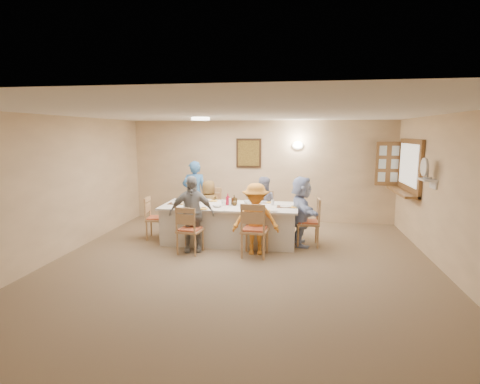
# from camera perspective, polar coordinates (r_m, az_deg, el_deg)

# --- Properties ---
(ground) EXTENTS (7.00, 7.00, 0.00)m
(ground) POSITION_cam_1_polar(r_m,az_deg,el_deg) (6.24, -0.14, -11.65)
(ground) COLOR #897157
(room_walls) EXTENTS (7.00, 7.00, 7.00)m
(room_walls) POSITION_cam_1_polar(r_m,az_deg,el_deg) (5.88, -0.15, 2.30)
(room_walls) COLOR tan
(room_walls) RESTS_ON ground
(wall_picture) EXTENTS (0.62, 0.05, 0.72)m
(wall_picture) POSITION_cam_1_polar(r_m,az_deg,el_deg) (9.32, 1.33, 5.95)
(wall_picture) COLOR #3D2615
(wall_picture) RESTS_ON room_walls
(wall_sconce) EXTENTS (0.26, 0.09, 0.18)m
(wall_sconce) POSITION_cam_1_polar(r_m,az_deg,el_deg) (9.21, 8.79, 7.05)
(wall_sconce) COLOR white
(wall_sconce) RESTS_ON room_walls
(ceiling_light) EXTENTS (0.36, 0.36, 0.05)m
(ceiling_light) POSITION_cam_1_polar(r_m,az_deg,el_deg) (7.52, -6.03, 11.02)
(ceiling_light) COLOR white
(ceiling_light) RESTS_ON room_walls
(serving_hatch) EXTENTS (0.06, 1.50, 1.15)m
(serving_hatch) POSITION_cam_1_polar(r_m,az_deg,el_deg) (8.52, 24.48, 3.49)
(serving_hatch) COLOR brown
(serving_hatch) RESTS_ON room_walls
(hatch_sill) EXTENTS (0.30, 1.50, 0.05)m
(hatch_sill) POSITION_cam_1_polar(r_m,az_deg,el_deg) (8.54, 23.48, 0.02)
(hatch_sill) COLOR brown
(hatch_sill) RESTS_ON room_walls
(shutter_door) EXTENTS (0.55, 0.04, 1.00)m
(shutter_door) POSITION_cam_1_polar(r_m,az_deg,el_deg) (9.19, 21.65, 4.01)
(shutter_door) COLOR brown
(shutter_door) RESTS_ON room_walls
(fan_shelf) EXTENTS (0.22, 0.36, 0.03)m
(fan_shelf) POSITION_cam_1_polar(r_m,az_deg,el_deg) (7.22, 26.67, 1.68)
(fan_shelf) COLOR white
(fan_shelf) RESTS_ON room_walls
(desk_fan) EXTENTS (0.30, 0.30, 0.28)m
(desk_fan) POSITION_cam_1_polar(r_m,az_deg,el_deg) (7.19, 26.53, 2.87)
(desk_fan) COLOR #A5A5A8
(desk_fan) RESTS_ON fan_shelf
(dining_table) EXTENTS (2.71, 1.15, 0.76)m
(dining_table) POSITION_cam_1_polar(r_m,az_deg,el_deg) (7.61, -1.55, -4.83)
(dining_table) COLOR silver
(dining_table) RESTS_ON ground
(chair_back_left) EXTENTS (0.51, 0.51, 0.98)m
(chair_back_left) POSITION_cam_1_polar(r_m,az_deg,el_deg) (8.47, -4.58, -2.67)
(chair_back_left) COLOR tan
(chair_back_left) RESTS_ON ground
(chair_back_right) EXTENTS (0.48, 0.48, 0.92)m
(chair_back_right) POSITION_cam_1_polar(r_m,az_deg,el_deg) (8.28, 3.53, -3.12)
(chair_back_right) COLOR tan
(chair_back_right) RESTS_ON ground
(chair_front_left) EXTENTS (0.49, 0.49, 0.89)m
(chair_front_left) POSITION_cam_1_polar(r_m,az_deg,el_deg) (6.97, -7.62, -5.64)
(chair_front_left) COLOR tan
(chair_front_left) RESTS_ON ground
(chair_front_right) EXTENTS (0.51, 0.51, 1.00)m
(chair_front_right) POSITION_cam_1_polar(r_m,az_deg,el_deg) (6.73, 2.28, -5.66)
(chair_front_right) COLOR tan
(chair_front_right) RESTS_ON ground
(chair_left_end) EXTENTS (0.47, 0.47, 0.89)m
(chair_left_end) POSITION_cam_1_polar(r_m,az_deg,el_deg) (8.01, -12.55, -3.86)
(chair_left_end) COLOR tan
(chair_left_end) RESTS_ON ground
(chair_right_end) EXTENTS (0.48, 0.48, 0.95)m
(chair_right_end) POSITION_cam_1_polar(r_m,az_deg,el_deg) (7.47, 10.26, -4.48)
(chair_right_end) COLOR tan
(chair_right_end) RESTS_ON ground
(diner_back_left) EXTENTS (0.63, 0.46, 1.17)m
(diner_back_left) POSITION_cam_1_polar(r_m,az_deg,el_deg) (8.34, -4.78, -2.18)
(diner_back_left) COLOR brown
(diner_back_left) RESTS_ON ground
(diner_back_right) EXTENTS (0.63, 0.49, 1.27)m
(diner_back_right) POSITION_cam_1_polar(r_m,az_deg,el_deg) (8.13, 3.47, -2.10)
(diner_back_right) COLOR #878BA9
(diner_back_right) RESTS_ON ground
(diner_front_left) EXTENTS (0.97, 0.68, 1.42)m
(diner_front_left) POSITION_cam_1_polar(r_m,az_deg,el_deg) (7.02, -7.39, -3.31)
(diner_front_left) COLOR #969696
(diner_front_left) RESTS_ON ground
(diner_front_right) EXTENTS (0.92, 0.62, 1.31)m
(diner_front_right) POSITION_cam_1_polar(r_m,az_deg,el_deg) (6.81, 2.40, -4.13)
(diner_front_right) COLOR orange
(diner_front_right) RESTS_ON ground
(diner_right_end) EXTENTS (1.42, 0.88, 1.37)m
(diner_right_end) POSITION_cam_1_polar(r_m,az_deg,el_deg) (7.42, 9.30, -2.88)
(diner_right_end) COLOR #B1C2ED
(diner_right_end) RESTS_ON ground
(caregiver) EXTENTS (0.76, 0.66, 1.56)m
(caregiver) POSITION_cam_1_polar(r_m,az_deg,el_deg) (8.86, -6.92, -0.28)
(caregiver) COLOR #386CAA
(caregiver) RESTS_ON ground
(placemat_fl) EXTENTS (0.36, 0.27, 0.01)m
(placemat_fl) POSITION_cam_1_polar(r_m,az_deg,el_deg) (7.26, -6.83, -2.48)
(placemat_fl) COLOR #472B19
(placemat_fl) RESTS_ON dining_table
(plate_fl) EXTENTS (0.25, 0.25, 0.02)m
(plate_fl) POSITION_cam_1_polar(r_m,az_deg,el_deg) (7.25, -6.83, -2.40)
(plate_fl) COLOR white
(plate_fl) RESTS_ON dining_table
(napkin_fl) EXTENTS (0.13, 0.13, 0.01)m
(napkin_fl) POSITION_cam_1_polar(r_m,az_deg,el_deg) (7.16, -5.55, -2.55)
(napkin_fl) COLOR yellow
(napkin_fl) RESTS_ON dining_table
(placemat_fr) EXTENTS (0.36, 0.27, 0.01)m
(placemat_fr) POSITION_cam_1_polar(r_m,az_deg,el_deg) (7.03, 2.65, -2.79)
(placemat_fr) COLOR #472B19
(placemat_fr) RESTS_ON dining_table
(plate_fr) EXTENTS (0.24, 0.24, 0.01)m
(plate_fr) POSITION_cam_1_polar(r_m,az_deg,el_deg) (7.03, 2.65, -2.71)
(plate_fr) COLOR white
(plate_fr) RESTS_ON dining_table
(napkin_fr) EXTENTS (0.13, 0.13, 0.01)m
(napkin_fr) POSITION_cam_1_polar(r_m,az_deg,el_deg) (6.97, 4.08, -2.86)
(napkin_fr) COLOR yellow
(napkin_fr) RESTS_ON dining_table
(placemat_bl) EXTENTS (0.35, 0.26, 0.01)m
(placemat_bl) POSITION_cam_1_polar(r_m,az_deg,el_deg) (8.05, -5.23, -1.30)
(placemat_bl) COLOR #472B19
(placemat_bl) RESTS_ON dining_table
(plate_bl) EXTENTS (0.26, 0.26, 0.02)m
(plate_bl) POSITION_cam_1_polar(r_m,az_deg,el_deg) (8.05, -5.23, -1.23)
(plate_bl) COLOR white
(plate_bl) RESTS_ON dining_table
(napkin_bl) EXTENTS (0.15, 0.15, 0.01)m
(napkin_bl) POSITION_cam_1_polar(r_m,az_deg,el_deg) (7.96, -4.06, -1.35)
(napkin_bl) COLOR yellow
(napkin_bl) RESTS_ON dining_table
(placemat_br) EXTENTS (0.36, 0.27, 0.01)m
(placemat_br) POSITION_cam_1_polar(r_m,az_deg,el_deg) (7.85, 3.30, -1.54)
(placemat_br) COLOR #472B19
(placemat_br) RESTS_ON dining_table
(plate_br) EXTENTS (0.24, 0.24, 0.02)m
(plate_br) POSITION_cam_1_polar(r_m,az_deg,el_deg) (7.85, 3.30, -1.47)
(plate_br) COLOR white
(plate_br) RESTS_ON dining_table
(napkin_br) EXTENTS (0.15, 0.15, 0.01)m
(napkin_br) POSITION_cam_1_polar(r_m,az_deg,el_deg) (7.79, 4.59, -1.59)
(napkin_br) COLOR yellow
(napkin_br) RESTS_ON dining_table
(placemat_le) EXTENTS (0.35, 0.26, 0.01)m
(placemat_le) POSITION_cam_1_polar(r_m,az_deg,el_deg) (7.80, -9.54, -1.74)
(placemat_le) COLOR #472B19
(placemat_le) RESTS_ON dining_table
(plate_le) EXTENTS (0.23, 0.23, 0.01)m
(plate_le) POSITION_cam_1_polar(r_m,az_deg,el_deg) (7.79, -9.55, -1.66)
(plate_le) COLOR white
(plate_le) RESTS_ON dining_table
(napkin_le) EXTENTS (0.14, 0.14, 0.01)m
(napkin_le) POSITION_cam_1_polar(r_m,az_deg,el_deg) (7.69, -8.39, -1.80)
(napkin_le) COLOR yellow
(napkin_le) RESTS_ON dining_table
(placemat_re) EXTENTS (0.35, 0.26, 0.01)m
(placemat_re) POSITION_cam_1_polar(r_m,az_deg,el_deg) (7.41, 7.00, -2.24)
(placemat_re) COLOR #472B19
(placemat_re) RESTS_ON dining_table
(plate_re) EXTENTS (0.23, 0.23, 0.01)m
(plate_re) POSITION_cam_1_polar(r_m,az_deg,el_deg) (7.41, 7.00, -2.16)
(plate_re) COLOR white
(plate_re) RESTS_ON dining_table
(napkin_re) EXTENTS (0.15, 0.15, 0.01)m
(napkin_re) POSITION_cam_1_polar(r_m,az_deg,el_deg) (7.36, 8.39, -2.29)
(napkin_re) COLOR yellow
(napkin_re) RESTS_ON dining_table
(teacup_a) EXTENTS (0.17, 0.17, 0.09)m
(teacup_a) POSITION_cam_1_polar(r_m,az_deg,el_deg) (7.40, -8.25, -1.97)
(teacup_a) COLOR white
(teacup_a) RESTS_ON dining_table
(teacup_b) EXTENTS (0.16, 0.16, 0.09)m
(teacup_b) POSITION_cam_1_polar(r_m,az_deg,el_deg) (8.01, 1.77, -1.01)
(teacup_b) COLOR white
(teacup_b) RESTS_ON dining_table
(bowl_a) EXTENTS (0.30, 0.30, 0.05)m
(bowl_a) POSITION_cam_1_polar(r_m,az_deg,el_deg) (7.35, -3.49, -2.11)
(bowl_a) COLOR white
(bowl_a) RESTS_ON dining_table
(bowl_b) EXTENTS (0.34, 0.34, 0.06)m
(bowl_b) POSITION_cam_1_polar(r_m,az_deg,el_deg) (7.69, 1.32, -1.54)
(bowl_b) COLOR white
(bowl_b) RESTS_ON dining_table
(condiment_ketchup) EXTENTS (0.16, 0.16, 0.24)m
(condiment_ketchup) POSITION_cam_1_polar(r_m,az_deg,el_deg) (7.52, -1.87, -1.12)
(condiment_ketchup) COLOR #B10F2C
(condiment_ketchup) RESTS_ON dining_table
(condiment_brown) EXTENTS (0.16, 0.16, 0.20)m
(condiment_brown) POSITION_cam_1_polar(r_m,az_deg,el_deg) (7.57, -0.89, -1.18)
(condiment_brown) COLOR #402D11
(condiment_brown) RESTS_ON dining_table
(condiment_malt) EXTENTS (0.17, 0.17, 0.14)m
(condiment_malt) POSITION_cam_1_polar(r_m,az_deg,el_deg) (7.48, -0.86, -1.57)
(condiment_malt) COLOR #402D11
(condiment_malt) RESTS_ON dining_table
(drinking_glass) EXTENTS (0.06, 0.06, 0.10)m
(drinking_glass) POSITION_cam_1_polar(r_m,az_deg,el_deg) (7.59, -2.61, -1.50)
(drinking_glass) COLOR silver
(drinking_glass) RESTS_ON dining_table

